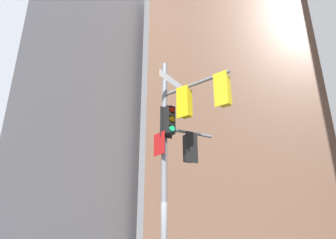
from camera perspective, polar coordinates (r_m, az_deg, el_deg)
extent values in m
cube|color=#9399A3|center=(34.83, -24.93, 12.61)|extent=(17.76, 17.76, 39.33)
cube|color=brown|center=(38.81, 12.99, -0.60)|extent=(17.49, 17.49, 29.39)
cylinder|color=gray|center=(10.40, -0.72, -8.01)|extent=(0.21, 0.21, 7.71)
cylinder|color=gray|center=(10.49, 5.07, 6.69)|extent=(2.59, 1.13, 0.11)
cylinder|color=gray|center=(11.23, 3.94, -2.50)|extent=(1.48, 1.58, 0.11)
cube|color=yellow|center=(10.30, 2.70, 3.44)|extent=(0.46, 0.21, 1.14)
cube|color=yellow|center=(10.44, 3.33, 3.11)|extent=(0.44, 0.44, 1.00)
cylinder|color=#360605|center=(10.73, 3.94, 4.48)|extent=(0.21, 0.13, 0.20)
cube|color=black|center=(10.79, 3.94, 5.04)|extent=(0.23, 0.15, 0.02)
cylinder|color=yellow|center=(10.59, 3.98, 2.77)|extent=(0.21, 0.13, 0.20)
cube|color=black|center=(10.64, 3.99, 3.35)|extent=(0.23, 0.15, 0.02)
cylinder|color=#06311C|center=(10.45, 4.03, 1.01)|extent=(0.21, 0.13, 0.20)
cube|color=black|center=(10.50, 4.04, 1.61)|extent=(0.23, 0.15, 0.02)
cube|color=yellow|center=(9.55, 9.93, 5.81)|extent=(0.46, 0.21, 1.14)
cube|color=yellow|center=(9.70, 10.51, 5.41)|extent=(0.44, 0.44, 1.00)
cylinder|color=red|center=(10.02, 10.96, 6.81)|extent=(0.21, 0.13, 0.20)
cube|color=black|center=(10.08, 10.93, 7.40)|extent=(0.23, 0.15, 0.02)
cylinder|color=#3C2C06|center=(9.86, 11.09, 5.01)|extent=(0.21, 0.13, 0.20)
cube|color=black|center=(9.92, 11.06, 5.62)|extent=(0.23, 0.15, 0.02)
cylinder|color=#06311C|center=(9.72, 11.24, 3.15)|extent=(0.21, 0.13, 0.20)
cube|color=black|center=(9.77, 11.20, 3.78)|extent=(0.23, 0.15, 0.02)
cube|color=black|center=(10.91, 4.56, -5.21)|extent=(0.35, 0.37, 1.14)
cube|color=black|center=(11.06, 4.02, -5.45)|extent=(0.48, 0.48, 1.00)
cylinder|color=#360605|center=(11.32, 3.43, -3.99)|extent=(0.18, 0.19, 0.20)
cube|color=black|center=(11.36, 3.40, -3.41)|extent=(0.20, 0.21, 0.02)
cylinder|color=#3C2C06|center=(11.22, 3.47, -5.69)|extent=(0.18, 0.19, 0.20)
cube|color=black|center=(11.26, 3.44, -5.11)|extent=(0.20, 0.21, 0.02)
cylinder|color=#19C672|center=(11.13, 3.51, -7.43)|extent=(0.18, 0.19, 0.20)
cube|color=black|center=(11.17, 3.48, -6.84)|extent=(0.20, 0.21, 0.02)
cube|color=black|center=(10.71, -0.37, -0.55)|extent=(0.33, 0.39, 1.14)
cube|color=black|center=(10.56, 0.17, -0.25)|extent=(0.48, 0.48, 1.00)
cylinder|color=#360605|center=(10.53, 0.74, 1.86)|extent=(0.17, 0.19, 0.20)
cube|color=black|center=(10.58, 0.76, 2.47)|extent=(0.20, 0.22, 0.02)
cylinder|color=#3C2C06|center=(10.40, 0.75, 0.09)|extent=(0.17, 0.19, 0.20)
cube|color=black|center=(10.44, 0.77, 0.71)|extent=(0.20, 0.22, 0.02)
cylinder|color=#19C672|center=(10.28, 0.76, -1.73)|extent=(0.17, 0.19, 0.20)
cube|color=black|center=(10.32, 0.78, -1.09)|extent=(0.20, 0.22, 0.02)
cube|color=white|center=(11.28, 0.83, 7.18)|extent=(0.44, 1.59, 0.28)
cube|color=#19479E|center=(11.28, 0.83, 7.18)|extent=(0.43, 1.55, 0.24)
cube|color=red|center=(10.43, -1.69, -4.60)|extent=(0.53, 0.38, 0.80)
cube|color=white|center=(10.43, -1.69, -4.60)|extent=(0.50, 0.36, 0.76)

